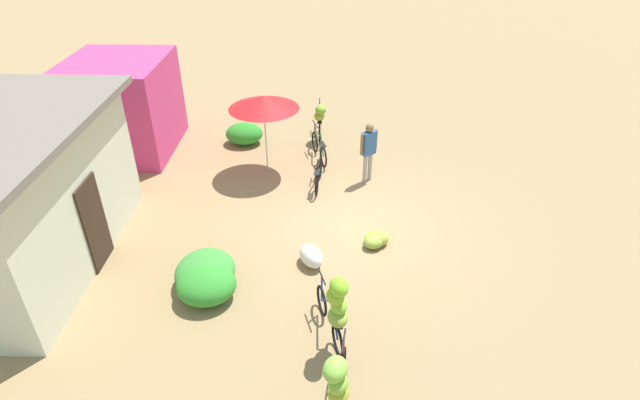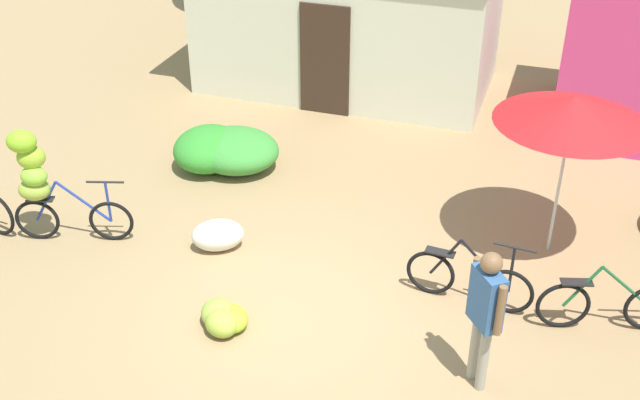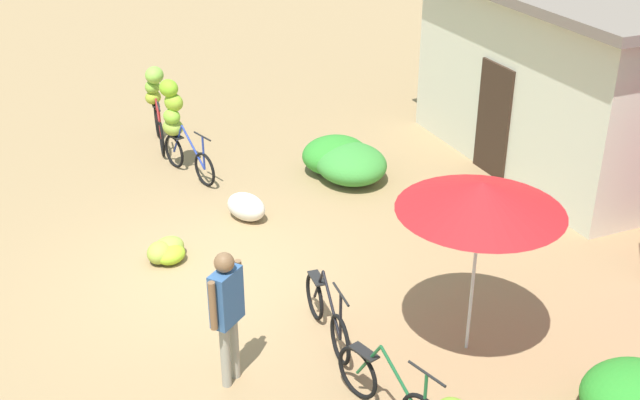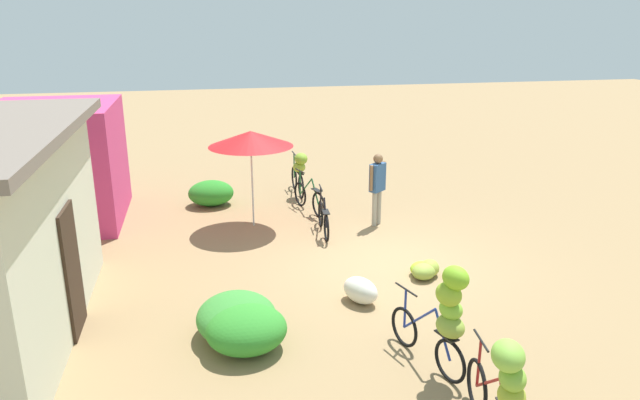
{
  "view_description": "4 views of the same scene",
  "coord_description": "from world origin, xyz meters",
  "px_view_note": "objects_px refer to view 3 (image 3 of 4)",
  "views": [
    {
      "loc": [
        -10.16,
        0.56,
        7.11
      ],
      "look_at": [
        -0.1,
        0.79,
        0.76
      ],
      "focal_mm": 28.58,
      "sensor_mm": 36.0,
      "label": 1
    },
    {
      "loc": [
        2.58,
        -6.97,
        6.17
      ],
      "look_at": [
        -0.06,
        0.93,
        1.06
      ],
      "focal_mm": 44.56,
      "sensor_mm": 36.0,
      "label": 2
    },
    {
      "loc": [
        9.29,
        -2.4,
        6.02
      ],
      "look_at": [
        0.02,
        1.56,
        0.93
      ],
      "focal_mm": 44.94,
      "sensor_mm": 36.0,
      "label": 3
    },
    {
      "loc": [
        -10.18,
        3.47,
        4.68
      ],
      "look_at": [
        1.21,
        1.08,
        1.0
      ],
      "focal_mm": 32.7,
      "sensor_mm": 36.0,
      "label": 4
    }
  ],
  "objects_px": {
    "bicycle_near_pile": "(176,120)",
    "person_vendor": "(227,305)",
    "banana_pile_on_ground": "(167,251)",
    "bicycle_center_loaded": "(327,315)",
    "building_low": "(565,75)",
    "market_umbrella": "(481,197)",
    "produce_sack": "(246,207)",
    "bicycle_by_shop": "(389,394)",
    "bicycle_leftmost": "(155,98)"
  },
  "relations": [
    {
      "from": "market_umbrella",
      "to": "bicycle_near_pile",
      "type": "xyz_separation_m",
      "value": [
        -6.49,
        -1.92,
        -1.11
      ]
    },
    {
      "from": "market_umbrella",
      "to": "bicycle_by_shop",
      "type": "xyz_separation_m",
      "value": [
        0.75,
        -1.47,
        -1.71
      ]
    },
    {
      "from": "building_low",
      "to": "bicycle_by_shop",
      "type": "xyz_separation_m",
      "value": [
        4.96,
        -6.02,
        -1.28
      ]
    },
    {
      "from": "building_low",
      "to": "bicycle_leftmost",
      "type": "xyz_separation_m",
      "value": [
        -3.8,
        -6.5,
        -0.76
      ]
    },
    {
      "from": "banana_pile_on_ground",
      "to": "bicycle_by_shop",
      "type": "bearing_deg",
      "value": 18.41
    },
    {
      "from": "bicycle_leftmost",
      "to": "person_vendor",
      "type": "height_order",
      "value": "person_vendor"
    },
    {
      "from": "bicycle_center_loaded",
      "to": "person_vendor",
      "type": "xyz_separation_m",
      "value": [
        0.32,
        -1.34,
        0.7
      ]
    },
    {
      "from": "bicycle_center_loaded",
      "to": "produce_sack",
      "type": "bearing_deg",
      "value": 178.69
    },
    {
      "from": "building_low",
      "to": "banana_pile_on_ground",
      "type": "distance_m",
      "value": 7.61
    },
    {
      "from": "bicycle_leftmost",
      "to": "produce_sack",
      "type": "height_order",
      "value": "bicycle_leftmost"
    },
    {
      "from": "market_umbrella",
      "to": "banana_pile_on_ground",
      "type": "bearing_deg",
      "value": -140.48
    },
    {
      "from": "produce_sack",
      "to": "bicycle_leftmost",
      "type": "bearing_deg",
      "value": -171.95
    },
    {
      "from": "building_low",
      "to": "market_umbrella",
      "type": "relative_size",
      "value": 2.61
    },
    {
      "from": "bicycle_near_pile",
      "to": "banana_pile_on_ground",
      "type": "relative_size",
      "value": 2.16
    },
    {
      "from": "market_umbrella",
      "to": "person_vendor",
      "type": "xyz_separation_m",
      "value": [
        -0.53,
        -2.83,
        -1.02
      ]
    },
    {
      "from": "banana_pile_on_ground",
      "to": "bicycle_center_loaded",
      "type": "bearing_deg",
      "value": 27.74
    },
    {
      "from": "bicycle_center_loaded",
      "to": "bicycle_by_shop",
      "type": "relative_size",
      "value": 0.99
    },
    {
      "from": "bicycle_near_pile",
      "to": "banana_pile_on_ground",
      "type": "xyz_separation_m",
      "value": [
        3.01,
        -0.95,
        -0.81
      ]
    },
    {
      "from": "bicycle_center_loaded",
      "to": "produce_sack",
      "type": "distance_m",
      "value": 3.37
    },
    {
      "from": "bicycle_near_pile",
      "to": "produce_sack",
      "type": "relative_size",
      "value": 2.37
    },
    {
      "from": "building_low",
      "to": "banana_pile_on_ground",
      "type": "bearing_deg",
      "value": -84.41
    },
    {
      "from": "bicycle_leftmost",
      "to": "market_umbrella",
      "type": "bearing_deg",
      "value": 13.67
    },
    {
      "from": "bicycle_by_shop",
      "to": "bicycle_center_loaded",
      "type": "bearing_deg",
      "value": -179.14
    },
    {
      "from": "bicycle_near_pile",
      "to": "person_vendor",
      "type": "bearing_deg",
      "value": -8.64
    },
    {
      "from": "produce_sack",
      "to": "bicycle_center_loaded",
      "type": "bearing_deg",
      "value": -1.31
    },
    {
      "from": "bicycle_near_pile",
      "to": "bicycle_leftmost",
      "type": "bearing_deg",
      "value": -179.04
    },
    {
      "from": "market_umbrella",
      "to": "banana_pile_on_ground",
      "type": "relative_size",
      "value": 2.91
    },
    {
      "from": "building_low",
      "to": "bicycle_by_shop",
      "type": "bearing_deg",
      "value": -50.52
    },
    {
      "from": "bicycle_leftmost",
      "to": "banana_pile_on_ground",
      "type": "distance_m",
      "value": 4.68
    },
    {
      "from": "building_low",
      "to": "bicycle_leftmost",
      "type": "relative_size",
      "value": 3.5
    },
    {
      "from": "bicycle_by_shop",
      "to": "bicycle_near_pile",
      "type": "bearing_deg",
      "value": -176.38
    },
    {
      "from": "market_umbrella",
      "to": "person_vendor",
      "type": "bearing_deg",
      "value": -100.67
    },
    {
      "from": "banana_pile_on_ground",
      "to": "building_low",
      "type": "bearing_deg",
      "value": 95.59
    },
    {
      "from": "produce_sack",
      "to": "person_vendor",
      "type": "height_order",
      "value": "person_vendor"
    },
    {
      "from": "building_low",
      "to": "market_umbrella",
      "type": "xyz_separation_m",
      "value": [
        4.21,
        -4.55,
        0.43
      ]
    },
    {
      "from": "market_umbrella",
      "to": "bicycle_leftmost",
      "type": "relative_size",
      "value": 1.34
    },
    {
      "from": "building_low",
      "to": "produce_sack",
      "type": "relative_size",
      "value": 8.35
    },
    {
      "from": "bicycle_by_shop",
      "to": "building_low",
      "type": "bearing_deg",
      "value": 129.48
    },
    {
      "from": "banana_pile_on_ground",
      "to": "person_vendor",
      "type": "xyz_separation_m",
      "value": [
        2.95,
        0.05,
        0.9
      ]
    },
    {
      "from": "bicycle_leftmost",
      "to": "produce_sack",
      "type": "xyz_separation_m",
      "value": [
        3.79,
        0.54,
        -0.65
      ]
    },
    {
      "from": "bicycle_center_loaded",
      "to": "bicycle_leftmost",
      "type": "bearing_deg",
      "value": -176.33
    },
    {
      "from": "bicycle_near_pile",
      "to": "produce_sack",
      "type": "height_order",
      "value": "bicycle_near_pile"
    },
    {
      "from": "market_umbrella",
      "to": "produce_sack",
      "type": "bearing_deg",
      "value": -161.51
    },
    {
      "from": "bicycle_leftmost",
      "to": "bicycle_near_pile",
      "type": "relative_size",
      "value": 1.01
    },
    {
      "from": "bicycle_center_loaded",
      "to": "person_vendor",
      "type": "height_order",
      "value": "person_vendor"
    },
    {
      "from": "bicycle_near_pile",
      "to": "bicycle_by_shop",
      "type": "distance_m",
      "value": 7.28
    },
    {
      "from": "building_low",
      "to": "bicycle_center_loaded",
      "type": "distance_m",
      "value": 7.03
    },
    {
      "from": "bicycle_leftmost",
      "to": "bicycle_center_loaded",
      "type": "relative_size",
      "value": 1.06
    },
    {
      "from": "market_umbrella",
      "to": "bicycle_leftmost",
      "type": "xyz_separation_m",
      "value": [
        -8.01,
        -1.95,
        -1.19
      ]
    },
    {
      "from": "bicycle_center_loaded",
      "to": "bicycle_by_shop",
      "type": "distance_m",
      "value": 1.6
    }
  ]
}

